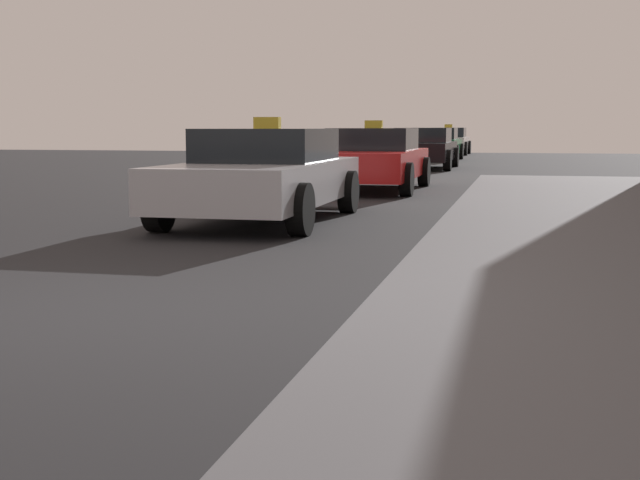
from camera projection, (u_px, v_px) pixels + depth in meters
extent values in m
plane|color=#232326|center=(71.00, 316.00, 5.98)|extent=(80.00, 80.00, 0.00)
cube|color=#B7B7BF|center=(263.00, 182.00, 11.95)|extent=(1.81, 4.57, 0.55)
cube|color=black|center=(267.00, 145.00, 12.11)|extent=(1.59, 2.05, 0.45)
cube|color=yellow|center=(267.00, 123.00, 12.07)|extent=(0.36, 0.14, 0.16)
cylinder|color=black|center=(300.00, 209.00, 10.36)|extent=(0.22, 0.64, 0.64)
cylinder|color=black|center=(159.00, 206.00, 10.77)|extent=(0.22, 0.64, 0.64)
cylinder|color=black|center=(348.00, 192.00, 13.18)|extent=(0.22, 0.64, 0.64)
cylinder|color=black|center=(235.00, 190.00, 13.59)|extent=(0.22, 0.64, 0.64)
cube|color=red|center=(372.00, 164.00, 17.91)|extent=(1.84, 4.57, 0.55)
cube|color=black|center=(374.00, 139.00, 18.06)|extent=(1.62, 2.06, 0.45)
cube|color=yellow|center=(374.00, 124.00, 18.03)|extent=(0.36, 0.14, 0.16)
cylinder|color=black|center=(407.00, 179.00, 16.32)|extent=(0.22, 0.64, 0.64)
cylinder|color=black|center=(311.00, 178.00, 16.73)|extent=(0.22, 0.64, 0.64)
cylinder|color=black|center=(424.00, 172.00, 19.14)|extent=(0.22, 0.64, 0.64)
cylinder|color=black|center=(342.00, 171.00, 19.56)|extent=(0.22, 0.64, 0.64)
cube|color=black|center=(422.00, 151.00, 27.35)|extent=(1.82, 4.54, 0.55)
cube|color=black|center=(423.00, 135.00, 27.51)|extent=(1.60, 2.04, 0.45)
cylinder|color=black|center=(447.00, 160.00, 25.77)|extent=(0.22, 0.64, 0.64)
cylinder|color=black|center=(387.00, 160.00, 26.18)|extent=(0.22, 0.64, 0.64)
cylinder|color=black|center=(455.00, 157.00, 28.58)|extent=(0.22, 0.64, 0.64)
cylinder|color=black|center=(400.00, 157.00, 28.99)|extent=(0.22, 0.64, 0.64)
cube|color=#196638|center=(435.00, 146.00, 34.25)|extent=(1.83, 4.15, 0.55)
cube|color=black|center=(435.00, 133.00, 34.38)|extent=(1.61, 1.87, 0.45)
cylinder|color=black|center=(455.00, 153.00, 32.79)|extent=(0.22, 0.64, 0.64)
cylinder|color=black|center=(407.00, 153.00, 33.20)|extent=(0.22, 0.64, 0.64)
cylinder|color=black|center=(460.00, 151.00, 35.35)|extent=(0.22, 0.64, 0.64)
cylinder|color=black|center=(415.00, 151.00, 35.76)|extent=(0.22, 0.64, 0.64)
cube|color=white|center=(448.00, 143.00, 41.36)|extent=(1.79, 4.15, 0.55)
cube|color=black|center=(448.00, 132.00, 41.49)|extent=(1.57, 1.87, 0.45)
cube|color=yellow|center=(448.00, 126.00, 41.45)|extent=(0.36, 0.14, 0.16)
cylinder|color=black|center=(465.00, 149.00, 39.90)|extent=(0.22, 0.64, 0.64)
cylinder|color=black|center=(426.00, 148.00, 40.30)|extent=(0.22, 0.64, 0.64)
cylinder|color=black|center=(468.00, 147.00, 42.47)|extent=(0.22, 0.64, 0.64)
cylinder|color=black|center=(432.00, 147.00, 42.87)|extent=(0.22, 0.64, 0.64)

